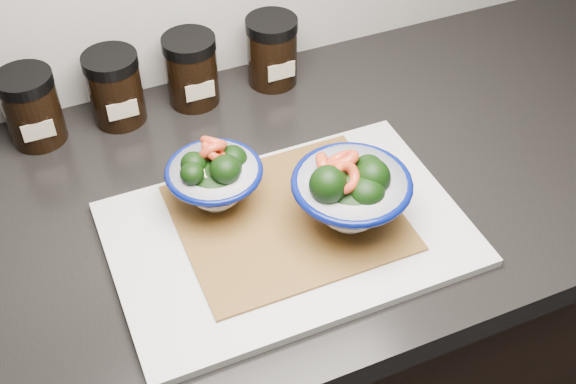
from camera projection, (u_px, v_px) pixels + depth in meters
name	position (u px, v px, depth m)	size (l,w,h in m)	color
countertop	(229.00, 214.00, 0.99)	(3.50, 0.60, 0.04)	black
cutting_board	(288.00, 234.00, 0.93)	(0.45, 0.30, 0.01)	silver
bamboo_mat	(288.00, 217.00, 0.94)	(0.28, 0.24, 0.00)	olive
bowl_left	(215.00, 178.00, 0.93)	(0.13, 0.13, 0.10)	white
bowl_right	(351.00, 192.00, 0.90)	(0.15, 0.15, 0.11)	white
spice_jar_a	(32.00, 108.00, 1.04)	(0.08, 0.08, 0.11)	black
spice_jar_b	(115.00, 88.00, 1.07)	(0.08, 0.08, 0.11)	black
spice_jar_c	(192.00, 70.00, 1.10)	(0.08, 0.08, 0.11)	black
spice_jar_d	(272.00, 51.00, 1.14)	(0.08, 0.08, 0.11)	black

